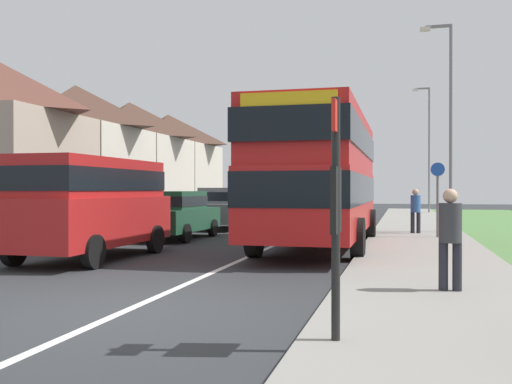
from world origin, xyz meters
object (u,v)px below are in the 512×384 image
at_px(street_lamp_far, 428,142).
at_px(double_decker_bus, 320,172).
at_px(parked_car_dark_green, 174,213).
at_px(parked_car_blue, 254,203).
at_px(pedestrian_walking_away, 416,209).
at_px(street_lamp_mid, 448,115).
at_px(pedestrian_at_stop, 450,234).
at_px(bus_stop_sign, 336,201).
at_px(parked_car_grey, 225,207).
at_px(cycle_route_sign, 438,196).
at_px(parked_van_red, 91,200).

bearing_deg(street_lamp_far, double_decker_bus, -99.25).
bearing_deg(parked_car_dark_green, parked_car_blue, 89.47).
height_order(pedestrian_walking_away, street_lamp_mid, street_lamp_mid).
relative_size(double_decker_bus, pedestrian_at_stop, 5.77).
bearing_deg(pedestrian_at_stop, street_lamp_far, 88.25).
relative_size(double_decker_bus, parked_car_blue, 2.45).
relative_size(bus_stop_sign, street_lamp_mid, 0.34).
bearing_deg(parked_car_blue, parked_car_grey, -88.56).
xyz_separation_m(parked_car_blue, cycle_route_sign, (8.36, -8.79, 0.48)).
height_order(double_decker_bus, cycle_route_sign, double_decker_bus).
xyz_separation_m(double_decker_bus, parked_car_blue, (-5.00, 11.93, -1.20)).
height_order(double_decker_bus, street_lamp_mid, street_lamp_mid).
bearing_deg(double_decker_bus, parked_car_grey, 126.43).
distance_m(parked_van_red, parked_car_dark_green, 5.57).
relative_size(pedestrian_walking_away, cycle_route_sign, 0.66).
distance_m(parked_car_dark_green, bus_stop_sign, 13.70).
height_order(parked_car_grey, pedestrian_walking_away, parked_car_grey).
height_order(bus_stop_sign, street_lamp_far, street_lamp_far).
bearing_deg(pedestrian_walking_away, double_decker_bus, -119.86).
height_order(double_decker_bus, pedestrian_at_stop, double_decker_bus).
height_order(pedestrian_walking_away, street_lamp_far, street_lamp_far).
relative_size(double_decker_bus, street_lamp_far, 1.14).
height_order(parked_car_grey, street_lamp_far, street_lamp_far).
bearing_deg(parked_car_blue, street_lamp_far, 53.50).
bearing_deg(parked_car_grey, parked_car_dark_green, -92.62).
relative_size(parked_car_blue, pedestrian_at_stop, 2.36).
relative_size(parked_car_grey, pedestrian_walking_away, 2.49).
distance_m(parked_car_grey, street_lamp_far, 19.84).
height_order(parked_car_grey, cycle_route_sign, cycle_route_sign).
distance_m(pedestrian_at_stop, cycle_route_sign, 10.20).
distance_m(double_decker_bus, cycle_route_sign, 4.65).
bearing_deg(street_lamp_mid, cycle_route_sign, -101.02).
relative_size(pedestrian_at_stop, cycle_route_sign, 0.66).
relative_size(parked_van_red, parked_car_blue, 1.27).
height_order(parked_van_red, parked_car_grey, parked_van_red).
bearing_deg(street_lamp_far, cycle_route_sign, -91.51).
relative_size(pedestrian_walking_away, bus_stop_sign, 0.64).
bearing_deg(cycle_route_sign, double_decker_bus, -136.92).
xyz_separation_m(parked_car_grey, cycle_route_sign, (8.23, -3.46, 0.49)).
bearing_deg(parked_van_red, parked_car_dark_green, 91.82).
bearing_deg(parked_car_dark_green, street_lamp_mid, 24.53).
height_order(parked_car_dark_green, street_lamp_mid, street_lamp_mid).
bearing_deg(double_decker_bus, bus_stop_sign, -81.24).
relative_size(parked_car_dark_green, bus_stop_sign, 1.64).
bearing_deg(street_lamp_mid, double_decker_bus, -124.14).
xyz_separation_m(parked_car_dark_green, pedestrian_walking_away, (7.81, 3.12, 0.09)).
distance_m(parked_car_blue, bus_stop_sign, 23.23).
height_order(pedestrian_walking_away, bus_stop_sign, bus_stop_sign).
height_order(double_decker_bus, street_lamp_far, street_lamp_far).
distance_m(parked_car_grey, bus_stop_sign, 18.14).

